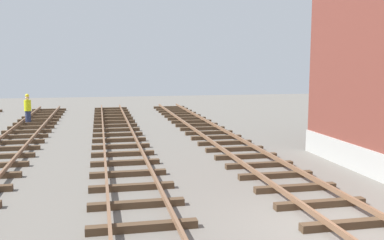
{
  "coord_description": "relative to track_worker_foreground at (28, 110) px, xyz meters",
  "views": [
    {
      "loc": [
        -5.03,
        -8.65,
        3.74
      ],
      "look_at": [
        -1.6,
        7.64,
        1.55
      ],
      "focal_mm": 41.27,
      "sensor_mm": 36.0,
      "label": 1
    }
  ],
  "objects": [
    {
      "name": "ground_plane",
      "position": [
        9.24,
        -18.98,
        -0.93
      ],
      "size": [
        80.0,
        80.0,
        0.0
      ],
      "primitive_type": "plane",
      "color": "slate"
    },
    {
      "name": "track_near_building",
      "position": [
        9.74,
        -18.98,
        -0.8
      ],
      "size": [
        2.5,
        54.86,
        0.32
      ],
      "color": "#4C3826",
      "rests_on": "ground"
    },
    {
      "name": "track_centre",
      "position": [
        5.07,
        -18.98,
        -0.8
      ],
      "size": [
        2.5,
        54.86,
        0.32
      ],
      "color": "#4C3826",
      "rests_on": "ground"
    },
    {
      "name": "track_worker_foreground",
      "position": [
        0.0,
        0.0,
        0.0
      ],
      "size": [
        0.4,
        0.4,
        1.87
      ],
      "color": "#262D4C",
      "rests_on": "ground"
    }
  ]
}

